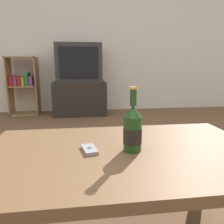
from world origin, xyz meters
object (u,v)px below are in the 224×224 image
tv_stand (80,98)px  beer_bottle (133,129)px  bookshelf (23,84)px  cell_phone (90,149)px  television (79,63)px

tv_stand → beer_bottle: size_ratio=3.14×
bookshelf → cell_phone: 2.97m
cell_phone → tv_stand: bearing=79.7°
bookshelf → beer_bottle: bearing=-67.8°
bookshelf → beer_bottle: bookshelf is taller
tv_stand → beer_bottle: beer_bottle is taller
beer_bottle → cell_phone: beer_bottle is taller
beer_bottle → cell_phone: 0.20m
cell_phone → beer_bottle: bearing=-17.3°
tv_stand → bookshelf: bookshelf is taller
bookshelf → beer_bottle: 3.04m
television → beer_bottle: size_ratio=2.64×
television → beer_bottle: 2.73m
tv_stand → cell_phone: bearing=-88.4°
tv_stand → bookshelf: size_ratio=0.90×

